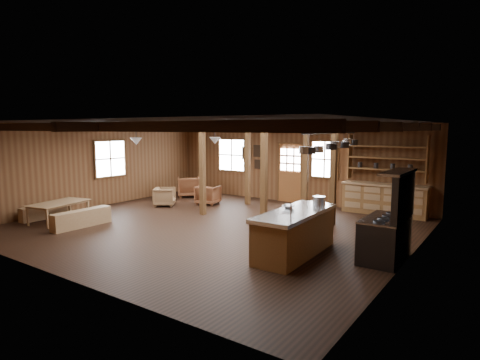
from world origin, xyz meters
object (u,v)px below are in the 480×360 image
object	(u,v)px
dining_table	(60,212)
armchair_b	(208,195)
armchair_c	(165,197)
commercial_range	(388,231)
armchair_a	(189,187)
kitchen_island	(295,232)

from	to	relation	value
dining_table	armchair_b	size ratio (longest dim) A/B	2.17
armchair_c	dining_table	bearing A→B (deg)	131.65
commercial_range	armchair_a	distance (m)	9.09
kitchen_island	armchair_a	xyz separation A→B (m)	(-6.73, 4.14, -0.09)
armchair_c	armchair_a	bearing A→B (deg)	-18.77
kitchen_island	commercial_range	size ratio (longest dim) A/B	1.38
commercial_range	armchair_c	distance (m)	7.98
dining_table	armchair_a	distance (m)	5.29
armchair_b	armchair_c	distance (m)	1.49
armchair_b	kitchen_island	bearing A→B (deg)	133.79
armchair_c	commercial_range	bearing A→B (deg)	-137.34
kitchen_island	commercial_range	distance (m)	1.85
commercial_range	armchair_c	bearing A→B (deg)	168.99
commercial_range	kitchen_island	bearing A→B (deg)	-156.62
armchair_b	armchair_c	size ratio (longest dim) A/B	1.06
dining_table	armchair_b	bearing A→B (deg)	-32.71
kitchen_island	armchair_a	bearing A→B (deg)	146.78
armchair_b	commercial_range	bearing A→B (deg)	146.03
commercial_range	armchair_a	xyz separation A→B (m)	(-8.42, 3.41, -0.22)
commercial_range	armchair_c	xyz separation A→B (m)	(-7.83, 1.52, -0.29)
dining_table	armchair_c	world-z (taller)	armchair_c
kitchen_island	armchair_c	size ratio (longest dim) A/B	3.62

